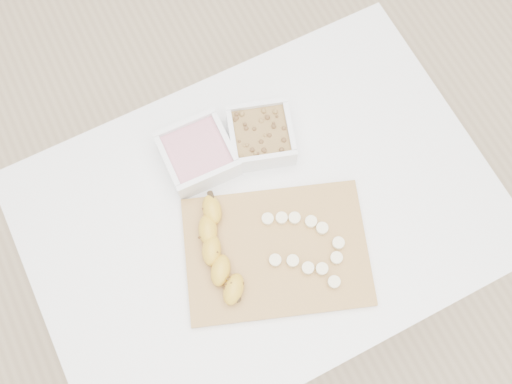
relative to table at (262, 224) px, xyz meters
name	(u,v)px	position (x,y,z in m)	size (l,w,h in m)	color
ground	(260,274)	(0.00, 0.00, -0.65)	(3.50, 3.50, 0.00)	#C6AD89
table	(262,224)	(0.00, 0.00, 0.00)	(1.00, 0.70, 0.75)	white
bowl_yogurt	(198,154)	(-0.07, 0.17, 0.13)	(0.15, 0.15, 0.07)	white
bowl_granola	(261,135)	(0.07, 0.15, 0.13)	(0.17, 0.17, 0.06)	white
cutting_board	(276,252)	(-0.01, -0.09, 0.10)	(0.38, 0.27, 0.01)	#A9753F
banana	(220,252)	(-0.12, -0.04, 0.13)	(0.06, 0.23, 0.04)	gold
banana_slices	(307,245)	(0.05, -0.11, 0.12)	(0.16, 0.21, 0.02)	#FCEFBB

